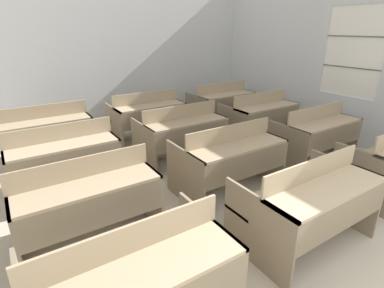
{
  "coord_description": "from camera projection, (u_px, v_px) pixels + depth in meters",
  "views": [
    {
      "loc": [
        -2.45,
        0.09,
        2.03
      ],
      "look_at": [
        -0.69,
        2.8,
        0.76
      ],
      "focal_mm": 28.0,
      "sensor_mm": 36.0,
      "label": 1
    }
  ],
  "objects": [
    {
      "name": "bench_back_center",
      "position": [
        147.0,
        115.0,
        5.69
      ],
      "size": [
        1.3,
        0.84,
        0.91
      ],
      "color": "#80715A",
      "rests_on": "ground_plane"
    },
    {
      "name": "bench_third_right",
      "position": [
        259.0,
        116.0,
        5.65
      ],
      "size": [
        1.3,
        0.84,
        0.91
      ],
      "color": "#80715A",
      "rests_on": "ground_plane"
    },
    {
      "name": "wall_back",
      "position": [
        128.0,
        51.0,
        6.31
      ],
      "size": [
        5.76,
        0.06,
        3.12
      ],
      "color": "silver",
      "rests_on": "ground_plane"
    },
    {
      "name": "bench_front_center",
      "position": [
        308.0,
        200.0,
        2.89
      ],
      "size": [
        1.3,
        0.84,
        0.91
      ],
      "color": "#80715A",
      "rests_on": "ground_plane"
    },
    {
      "name": "bench_back_left",
      "position": [
        47.0,
        132.0,
        4.78
      ],
      "size": [
        1.3,
        0.84,
        0.91
      ],
      "color": "#7B6C55",
      "rests_on": "ground_plane"
    },
    {
      "name": "bench_third_center",
      "position": [
        181.0,
        132.0,
        4.76
      ],
      "size": [
        1.3,
        0.84,
        0.91
      ],
      "color": "#796A53",
      "rests_on": "ground_plane"
    },
    {
      "name": "bench_third_left",
      "position": [
        63.0,
        157.0,
        3.85
      ],
      "size": [
        1.3,
        0.84,
        0.91
      ],
      "color": "#82725B",
      "rests_on": "ground_plane"
    },
    {
      "name": "bench_back_right",
      "position": [
        221.0,
        103.0,
        6.6
      ],
      "size": [
        1.3,
        0.84,
        0.91
      ],
      "color": "#83745D",
      "rests_on": "ground_plane"
    },
    {
      "name": "bench_front_left",
      "position": [
        134.0,
        280.0,
        1.98
      ],
      "size": [
        1.3,
        0.84,
        0.91
      ],
      "color": "#7C6D56",
      "rests_on": "ground_plane"
    },
    {
      "name": "bench_second_center",
      "position": [
        229.0,
        158.0,
        3.83
      ],
      "size": [
        1.3,
        0.84,
        0.91
      ],
      "color": "#786952",
      "rests_on": "ground_plane"
    },
    {
      "name": "bench_second_right",
      "position": [
        314.0,
        133.0,
        4.71
      ],
      "size": [
        1.3,
        0.84,
        0.91
      ],
      "color": "#7E6E57",
      "rests_on": "ground_plane"
    },
    {
      "name": "wall_right_with_window",
      "position": [
        349.0,
        56.0,
        5.26
      ],
      "size": [
        0.06,
        6.32,
        3.12
      ],
      "color": "silver",
      "rests_on": "ground_plane"
    },
    {
      "name": "bench_second_left",
      "position": [
        87.0,
        198.0,
        2.92
      ],
      "size": [
        1.3,
        0.84,
        0.91
      ],
      "color": "#7A6B54",
      "rests_on": "ground_plane"
    }
  ]
}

